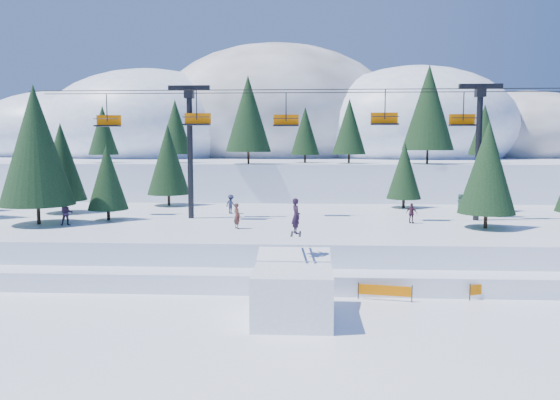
{
  "coord_description": "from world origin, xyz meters",
  "views": [
    {
      "loc": [
        0.23,
        -24.05,
        8.28
      ],
      "look_at": [
        -1.37,
        6.0,
        5.2
      ],
      "focal_mm": 35.0,
      "sensor_mm": 36.0,
      "label": 1
    }
  ],
  "objects_px": {
    "jump_kicker": "(293,290)",
    "banner_near": "(385,291)",
    "chairlift": "(332,131)",
    "banner_far": "(492,288)"
  },
  "relations": [
    {
      "from": "jump_kicker",
      "to": "banner_near",
      "type": "height_order",
      "value": "jump_kicker"
    },
    {
      "from": "jump_kicker",
      "to": "chairlift",
      "type": "relative_size",
      "value": 0.12
    },
    {
      "from": "chairlift",
      "to": "banner_far",
      "type": "height_order",
      "value": "chairlift"
    },
    {
      "from": "banner_near",
      "to": "banner_far",
      "type": "relative_size",
      "value": 1.06
    },
    {
      "from": "jump_kicker",
      "to": "chairlift",
      "type": "height_order",
      "value": "chairlift"
    },
    {
      "from": "banner_near",
      "to": "banner_far",
      "type": "xyz_separation_m",
      "value": [
        5.82,
        0.76,
        0.0
      ]
    },
    {
      "from": "banner_far",
      "to": "banner_near",
      "type": "bearing_deg",
      "value": -172.59
    },
    {
      "from": "chairlift",
      "to": "banner_far",
      "type": "xyz_separation_m",
      "value": [
        8.12,
        -12.78,
        -8.78
      ]
    },
    {
      "from": "banner_near",
      "to": "jump_kicker",
      "type": "bearing_deg",
      "value": -146.57
    },
    {
      "from": "chairlift",
      "to": "banner_far",
      "type": "distance_m",
      "value": 17.5
    }
  ]
}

